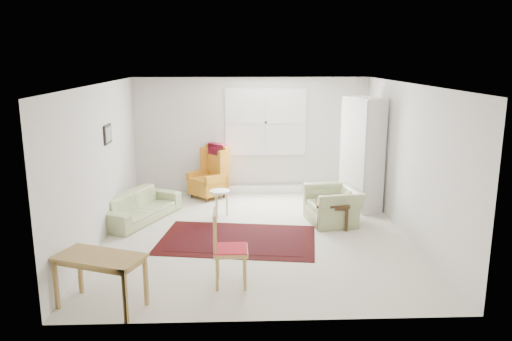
{
  "coord_description": "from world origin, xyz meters",
  "views": [
    {
      "loc": [
        -0.32,
        -7.86,
        2.92
      ],
      "look_at": [
        0.0,
        0.3,
        1.05
      ],
      "focal_mm": 35.0,
      "sensor_mm": 36.0,
      "label": 1
    }
  ],
  "objects_px": {
    "desk_chair": "(231,249)",
    "sofa": "(139,201)",
    "armchair": "(333,202)",
    "stool": "(220,203)",
    "coffee_table": "(331,214)",
    "desk": "(101,281)",
    "cabinet": "(362,154)",
    "wingback_chair": "(208,172)"
  },
  "relations": [
    {
      "from": "sofa",
      "to": "stool",
      "type": "height_order",
      "value": "sofa"
    },
    {
      "from": "stool",
      "to": "desk",
      "type": "distance_m",
      "value": 3.68
    },
    {
      "from": "stool",
      "to": "cabinet",
      "type": "bearing_deg",
      "value": 8.17
    },
    {
      "from": "stool",
      "to": "desk_chair",
      "type": "bearing_deg",
      "value": -85.34
    },
    {
      "from": "desk",
      "to": "coffee_table",
      "type": "bearing_deg",
      "value": 40.31
    },
    {
      "from": "coffee_table",
      "to": "cabinet",
      "type": "relative_size",
      "value": 0.26
    },
    {
      "from": "desk_chair",
      "to": "sofa",
      "type": "bearing_deg",
      "value": 31.3
    },
    {
      "from": "armchair",
      "to": "coffee_table",
      "type": "distance_m",
      "value": 0.28
    },
    {
      "from": "armchair",
      "to": "stool",
      "type": "height_order",
      "value": "armchair"
    },
    {
      "from": "armchair",
      "to": "coffee_table",
      "type": "relative_size",
      "value": 1.73
    },
    {
      "from": "coffee_table",
      "to": "sofa",
      "type": "bearing_deg",
      "value": 171.86
    },
    {
      "from": "stool",
      "to": "cabinet",
      "type": "xyz_separation_m",
      "value": [
        2.74,
        0.39,
        0.84
      ]
    },
    {
      "from": "desk",
      "to": "desk_chair",
      "type": "relative_size",
      "value": 1.03
    },
    {
      "from": "coffee_table",
      "to": "cabinet",
      "type": "height_order",
      "value": "cabinet"
    },
    {
      "from": "desk_chair",
      "to": "wingback_chair",
      "type": "bearing_deg",
      "value": 6.67
    },
    {
      "from": "coffee_table",
      "to": "desk_chair",
      "type": "distance_m",
      "value": 2.84
    },
    {
      "from": "sofa",
      "to": "stool",
      "type": "relative_size",
      "value": 3.57
    },
    {
      "from": "coffee_table",
      "to": "desk",
      "type": "relative_size",
      "value": 0.55
    },
    {
      "from": "sofa",
      "to": "desk",
      "type": "relative_size",
      "value": 1.73
    },
    {
      "from": "stool",
      "to": "cabinet",
      "type": "distance_m",
      "value": 2.9
    },
    {
      "from": "sofa",
      "to": "armchair",
      "type": "distance_m",
      "value": 3.51
    },
    {
      "from": "armchair",
      "to": "stool",
      "type": "bearing_deg",
      "value": -112.2
    },
    {
      "from": "armchair",
      "to": "wingback_chair",
      "type": "xyz_separation_m",
      "value": [
        -2.34,
        1.7,
        0.18
      ]
    },
    {
      "from": "armchair",
      "to": "cabinet",
      "type": "relative_size",
      "value": 0.45
    },
    {
      "from": "sofa",
      "to": "cabinet",
      "type": "bearing_deg",
      "value": -57.28
    },
    {
      "from": "stool",
      "to": "wingback_chair",
      "type": "bearing_deg",
      "value": 103.26
    },
    {
      "from": "desk",
      "to": "sofa",
      "type": "bearing_deg",
      "value": 92.9
    },
    {
      "from": "stool",
      "to": "cabinet",
      "type": "height_order",
      "value": "cabinet"
    },
    {
      "from": "cabinet",
      "to": "desk_chair",
      "type": "relative_size",
      "value": 2.17
    },
    {
      "from": "wingback_chair",
      "to": "cabinet",
      "type": "bearing_deg",
      "value": 30.15
    },
    {
      "from": "armchair",
      "to": "coffee_table",
      "type": "xyz_separation_m",
      "value": [
        -0.07,
        -0.23,
        -0.15
      ]
    },
    {
      "from": "armchair",
      "to": "desk_chair",
      "type": "relative_size",
      "value": 0.97
    },
    {
      "from": "cabinet",
      "to": "desk_chair",
      "type": "height_order",
      "value": "cabinet"
    },
    {
      "from": "armchair",
      "to": "desk_chair",
      "type": "height_order",
      "value": "desk_chair"
    },
    {
      "from": "wingback_chair",
      "to": "desk",
      "type": "height_order",
      "value": "wingback_chair"
    },
    {
      "from": "armchair",
      "to": "cabinet",
      "type": "xyz_separation_m",
      "value": [
        0.7,
        0.84,
        0.71
      ]
    },
    {
      "from": "armchair",
      "to": "desk",
      "type": "distance_m",
      "value": 4.49
    },
    {
      "from": "armchair",
      "to": "desk_chair",
      "type": "distance_m",
      "value": 3.05
    },
    {
      "from": "wingback_chair",
      "to": "cabinet",
      "type": "distance_m",
      "value": 3.2
    },
    {
      "from": "sofa",
      "to": "desk_chair",
      "type": "distance_m",
      "value": 3.21
    },
    {
      "from": "armchair",
      "to": "stool",
      "type": "distance_m",
      "value": 2.1
    },
    {
      "from": "armchair",
      "to": "wingback_chair",
      "type": "relative_size",
      "value": 0.86
    }
  ]
}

